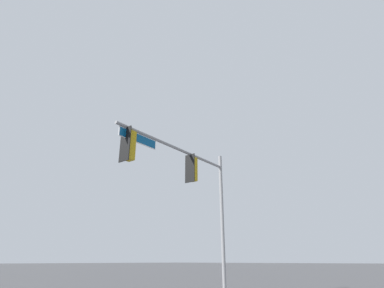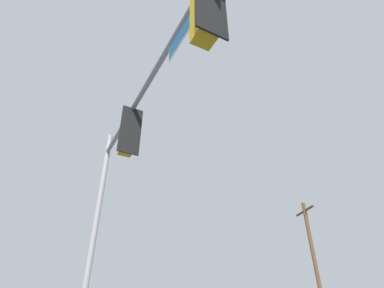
% 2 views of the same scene
% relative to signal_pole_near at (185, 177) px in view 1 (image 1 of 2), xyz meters
% --- Properties ---
extents(signal_pole_near, '(6.93, 0.79, 6.55)m').
position_rel_signal_pole_near_xyz_m(signal_pole_near, '(0.00, 0.00, 0.00)').
color(signal_pole_near, gray).
rests_on(signal_pole_near, ground_plane).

